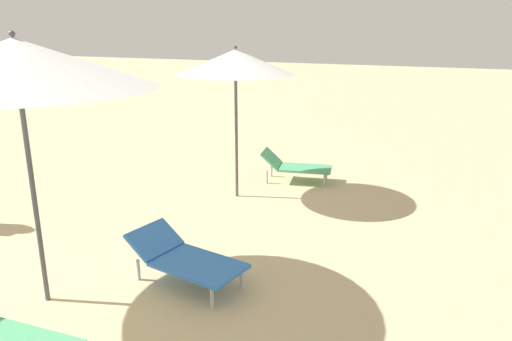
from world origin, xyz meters
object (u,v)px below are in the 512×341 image
lounger_farthest_shoreside (295,166)px  umbrella_second (16,64)px  umbrella_farthest (235,62)px  lounger_second_shoreside (185,258)px

lounger_farthest_shoreside → umbrella_second: bearing=-113.1°
umbrella_farthest → lounger_farthest_shoreside: (0.59, 1.19, -1.93)m
lounger_second_shoreside → umbrella_farthest: size_ratio=0.56×
lounger_farthest_shoreside → umbrella_farthest: bearing=-129.6°
lounger_second_shoreside → lounger_farthest_shoreside: lounger_farthest_shoreside is taller
umbrella_second → lounger_farthest_shoreside: (0.86, 4.97, -2.12)m
umbrella_second → lounger_farthest_shoreside: size_ratio=1.98×
umbrella_second → lounger_second_shoreside: bearing=40.0°
umbrella_second → lounger_second_shoreside: (1.11, 0.93, -2.13)m
lounger_second_shoreside → lounger_farthest_shoreside: size_ratio=1.02×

